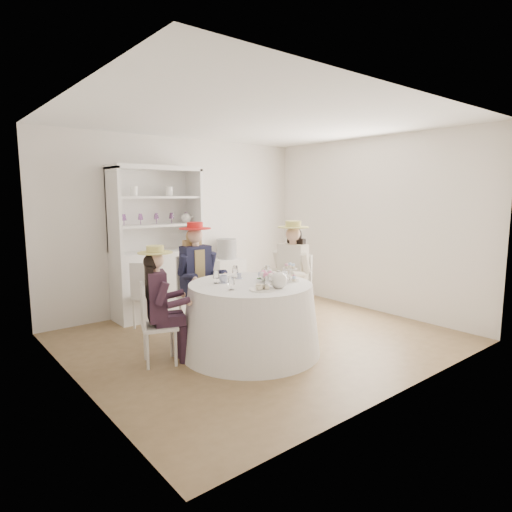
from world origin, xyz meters
TOP-DOWN VIEW (x-y plane):
  - ground at (0.00, 0.00)m, footprint 4.50×4.50m
  - ceiling at (0.00, 0.00)m, footprint 4.50×4.50m
  - wall_back at (0.00, 2.00)m, footprint 4.50×0.00m
  - wall_front at (0.00, -2.00)m, footprint 4.50×0.00m
  - wall_left at (-2.25, 0.00)m, footprint 0.00×4.50m
  - wall_right at (2.25, 0.00)m, footprint 0.00×4.50m
  - tea_table at (-0.41, -0.30)m, footprint 1.62×1.62m
  - hutch at (-0.55, 1.77)m, footprint 1.44×0.81m
  - side_table at (0.71, 1.75)m, footprint 0.56×0.56m
  - hatbox at (0.71, 1.75)m, footprint 0.43×0.43m
  - guest_left at (-1.38, 0.05)m, footprint 0.53×0.49m
  - guest_mid at (-0.49, 0.74)m, footprint 0.53×0.55m
  - guest_right at (0.57, 0.04)m, footprint 0.59×0.55m
  - spare_chair at (-0.94, 1.33)m, footprint 0.53×0.53m
  - teacup_a at (-0.63, -0.08)m, footprint 0.12×0.12m
  - teacup_b at (-0.34, 0.00)m, footprint 0.07×0.07m
  - teacup_c at (-0.15, -0.19)m, footprint 0.12×0.12m
  - flower_bowl at (-0.19, -0.36)m, footprint 0.26×0.26m
  - flower_arrangement at (-0.21, -0.37)m, footprint 0.17×0.17m
  - table_teapot at (-0.32, -0.68)m, footprint 0.27×0.19m
  - sandwich_plate at (-0.52, -0.64)m, footprint 0.28×0.28m
  - cupcake_stand at (0.03, -0.49)m, footprint 0.22×0.22m
  - stemware_set at (-0.41, -0.30)m, footprint 0.82×0.85m

SIDE VIEW (x-z plane):
  - ground at x=0.00m, z-range 0.00..0.00m
  - side_table at x=0.71m, z-range 0.00..0.76m
  - tea_table at x=-0.41m, z-range 0.00..0.81m
  - spare_chair at x=-0.94m, z-range 0.03..0.95m
  - guest_left at x=-1.38m, z-range 0.08..1.38m
  - hutch at x=-0.55m, z-range -0.32..1.91m
  - sandwich_plate at x=-0.52m, z-range 0.80..0.86m
  - guest_mid at x=-0.49m, z-range 0.10..1.56m
  - guest_right at x=0.57m, z-range 0.09..1.57m
  - flower_bowl at x=-0.19m, z-range 0.81..0.87m
  - teacup_b at x=-0.34m, z-range 0.81..0.87m
  - teacup_a at x=-0.63m, z-range 0.81..0.89m
  - teacup_c at x=-0.15m, z-range 0.81..0.89m
  - stemware_set at x=-0.41m, z-range 0.81..0.96m
  - cupcake_stand at x=0.03m, z-range 0.79..1.00m
  - flower_arrangement at x=-0.21m, z-range 0.86..0.93m
  - table_teapot at x=-0.32m, z-range 0.80..1.00m
  - hatbox at x=0.71m, z-range 0.76..1.09m
  - wall_back at x=0.00m, z-range -0.90..3.60m
  - wall_front at x=0.00m, z-range -0.90..3.60m
  - wall_left at x=-2.25m, z-range -0.90..3.60m
  - wall_right at x=2.25m, z-range -0.90..3.60m
  - ceiling at x=0.00m, z-range 2.70..2.70m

